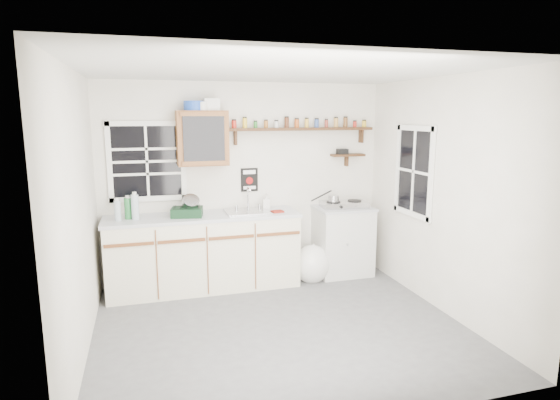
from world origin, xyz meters
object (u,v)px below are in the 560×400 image
Objects in this scene: main_cabinet at (204,252)px; right_cabinet at (343,240)px; spice_shelf at (301,128)px; hotplate at (344,204)px; dish_rack at (188,209)px; upper_cabinet at (202,138)px.

right_cabinet is (1.83, 0.03, -0.01)m from main_cabinet.
right_cabinet is 1.58m from spice_shelf.
spice_shelf is at bearing 164.06° from hotplate.
right_cabinet is at bearing 12.91° from dish_rack.
right_cabinet is 1.46× the size of hotplate.
spice_shelf is 1.13m from hotplate.
main_cabinet is 1.84m from right_cabinet.
right_cabinet is 2.26m from upper_cabinet.
right_cabinet is at bearing -3.76° from upper_cabinet.
dish_rack is 0.64× the size of hotplate.
spice_shelf reaches higher than hotplate.
main_cabinet is at bearing -103.68° from upper_cabinet.
upper_cabinet is (-1.80, 0.12, 1.37)m from right_cabinet.
upper_cabinet is 1.04× the size of hotplate.
hotplate reaches higher than right_cabinet.
spice_shelf is at bearing 160.42° from right_cabinet.
dish_rack reaches higher than main_cabinet.
hotplate is (1.80, -0.14, -0.88)m from upper_cabinet.
main_cabinet is 1.37m from upper_cabinet.
upper_cabinet is at bearing 51.61° from dish_rack.
hotplate is (0.52, -0.21, -0.98)m from spice_shelf.
upper_cabinet is at bearing -176.89° from spice_shelf.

